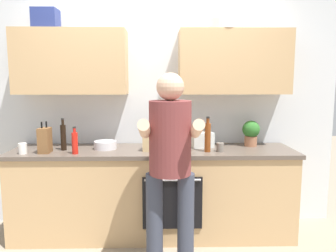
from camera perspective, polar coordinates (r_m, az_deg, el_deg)
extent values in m
plane|color=gray|center=(3.59, -2.53, -18.25)|extent=(12.00, 12.00, 0.00)
cube|color=silver|center=(3.60, -2.52, 2.57)|extent=(4.00, 0.06, 2.50)
cube|color=tan|center=(3.52, -16.59, 10.68)|extent=(1.13, 0.32, 0.65)
cube|color=tan|center=(3.49, 11.46, 10.88)|extent=(1.13, 0.32, 0.65)
cylinder|color=silver|center=(3.51, 10.06, 17.06)|extent=(0.34, 0.34, 0.10)
cube|color=navy|center=(3.64, -20.61, 17.14)|extent=(0.24, 0.20, 0.20)
cube|color=tan|center=(3.43, -2.57, -11.79)|extent=(2.80, 0.60, 0.86)
cube|color=brown|center=(3.30, -2.62, -4.41)|extent=(2.84, 0.64, 0.04)
cube|color=black|center=(3.13, 0.78, -13.35)|extent=(0.56, 0.02, 0.50)
cylinder|color=silver|center=(3.03, 0.80, -9.45)|extent=(0.52, 0.02, 0.02)
cylinder|color=#383D4C|center=(2.82, -2.38, -16.52)|extent=(0.14, 0.14, 0.83)
cylinder|color=#383D4C|center=(2.83, 3.12, -16.46)|extent=(0.14, 0.14, 0.83)
cylinder|color=brown|center=(2.61, 0.39, -2.07)|extent=(0.34, 0.34, 0.59)
sphere|color=#D8AD8C|center=(2.57, 0.39, 6.90)|extent=(0.22, 0.22, 0.22)
cylinder|color=#D8AD8C|center=(2.48, -4.16, -0.53)|extent=(0.09, 0.31, 0.19)
cylinder|color=#D8AD8C|center=(2.49, 5.07, -0.50)|extent=(0.09, 0.31, 0.19)
cylinder|color=brown|center=(3.18, 6.95, -2.04)|extent=(0.06, 0.06, 0.28)
cylinder|color=brown|center=(3.15, 7.00, 0.90)|extent=(0.03, 0.03, 0.05)
cylinder|color=black|center=(3.15, 7.01, 1.50)|extent=(0.04, 0.04, 0.02)
cylinder|color=red|center=(3.19, -15.99, -2.94)|extent=(0.06, 0.06, 0.20)
cylinder|color=red|center=(3.17, -16.07, -0.75)|extent=(0.03, 0.03, 0.05)
cylinder|color=black|center=(3.17, -16.09, -0.23)|extent=(0.03, 0.03, 0.01)
cylinder|color=olive|center=(3.40, -0.79, -1.37)|extent=(0.06, 0.06, 0.27)
cylinder|color=olive|center=(3.37, -0.79, 1.32)|extent=(0.03, 0.03, 0.05)
cylinder|color=black|center=(3.37, -0.79, 1.85)|extent=(0.04, 0.04, 0.02)
cylinder|color=black|center=(3.39, -17.85, -1.95)|extent=(0.05, 0.05, 0.25)
cylinder|color=black|center=(3.37, -17.96, 0.62)|extent=(0.03, 0.03, 0.05)
cylinder|color=black|center=(3.37, -17.98, 1.19)|extent=(0.03, 0.03, 0.01)
cylinder|color=silver|center=(3.57, -20.75, -2.40)|extent=(0.08, 0.08, 0.16)
cylinder|color=silver|center=(3.55, -20.83, -0.87)|extent=(0.03, 0.03, 0.04)
cylinder|color=black|center=(3.55, -20.85, -0.46)|extent=(0.04, 0.04, 0.02)
cylinder|color=#8C4C14|center=(3.40, 1.35, -1.76)|extent=(0.07, 0.07, 0.23)
cylinder|color=#8C4C14|center=(3.38, 1.36, 0.49)|extent=(0.04, 0.04, 0.04)
cylinder|color=black|center=(3.38, 1.36, 1.00)|extent=(0.04, 0.04, 0.02)
cylinder|color=white|center=(3.37, -24.09, -3.63)|extent=(0.08, 0.08, 0.10)
cylinder|color=slate|center=(3.22, 9.12, -3.69)|extent=(0.07, 0.07, 0.09)
cylinder|color=silver|center=(3.36, -10.91, -3.29)|extent=(0.23, 0.23, 0.08)
cube|color=brown|center=(3.33, -20.76, -2.37)|extent=(0.10, 0.14, 0.24)
cylinder|color=black|center=(3.29, -21.25, 0.15)|extent=(0.02, 0.02, 0.06)
cylinder|color=black|center=(3.32, -20.53, 0.25)|extent=(0.02, 0.02, 0.06)
cylinder|color=#9E6647|center=(3.56, 14.27, -2.56)|extent=(0.13, 0.13, 0.11)
sphere|color=#2D6B28|center=(3.54, 14.34, -0.55)|extent=(0.18, 0.18, 0.18)
cube|color=tan|center=(3.21, -2.12, -2.99)|extent=(0.26, 0.19, 0.15)
cube|color=silver|center=(3.42, 5.87, -2.36)|extent=(0.26, 0.23, 0.16)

